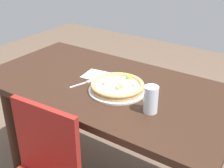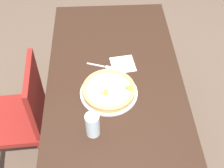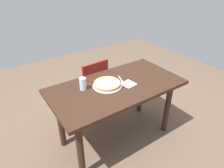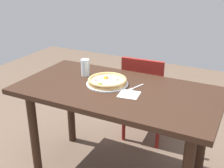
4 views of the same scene
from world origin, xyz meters
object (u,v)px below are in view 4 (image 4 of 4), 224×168
object	(u,v)px
chair_near	(145,96)
napkin	(129,94)
pizza	(107,81)
drinking_glass	(85,68)
fork	(134,88)
dining_table	(117,103)
plate	(107,84)

from	to	relation	value
chair_near	napkin	world-z (taller)	chair_near
pizza	drinking_glass	bearing A→B (deg)	-19.69
napkin	pizza	bearing A→B (deg)	-22.89
pizza	chair_near	bearing A→B (deg)	-100.34
fork	dining_table	bearing A→B (deg)	-39.92
dining_table	napkin	xyz separation A→B (m)	(-0.12, 0.05, 0.12)
pizza	napkin	bearing A→B (deg)	157.11
plate	pizza	size ratio (longest dim) A/B	1.08
napkin	drinking_glass	bearing A→B (deg)	-21.22
drinking_glass	plate	bearing A→B (deg)	160.46
dining_table	chair_near	xyz separation A→B (m)	(-0.00, -0.60, -0.19)
dining_table	drinking_glass	world-z (taller)	drinking_glass
dining_table	drinking_glass	size ratio (longest dim) A/B	10.91
plate	fork	xyz separation A→B (m)	(-0.21, -0.03, -0.00)
chair_near	drinking_glass	bearing A→B (deg)	-129.68
dining_table	fork	bearing A→B (deg)	-148.23
plate	fork	size ratio (longest dim) A/B	1.97
fork	napkin	bearing A→B (deg)	23.56
napkin	chair_near	bearing A→B (deg)	-79.79
plate	pizza	bearing A→B (deg)	60.29
dining_table	napkin	size ratio (longest dim) A/B	10.61
dining_table	chair_near	size ratio (longest dim) A/B	1.73
dining_table	plate	xyz separation A→B (m)	(0.10, -0.04, 0.12)
chair_near	napkin	distance (m)	0.73
fork	pizza	bearing A→B (deg)	-63.78
fork	napkin	world-z (taller)	fork
chair_near	pizza	distance (m)	0.66
chair_near	dining_table	bearing A→B (deg)	-93.53
dining_table	pizza	bearing A→B (deg)	-21.71
fork	drinking_glass	xyz separation A→B (m)	(0.46, -0.06, 0.07)
pizza	drinking_glass	xyz separation A→B (m)	(0.25, -0.09, 0.04)
pizza	napkin	xyz separation A→B (m)	(-0.22, 0.09, -0.03)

